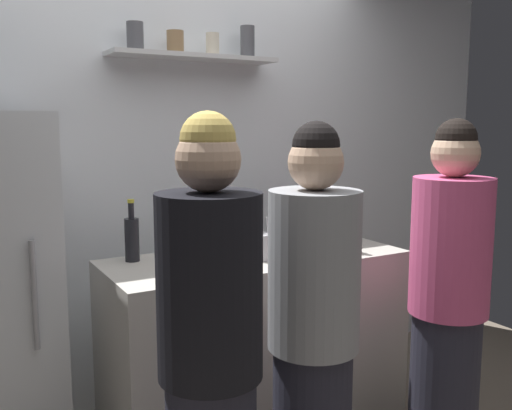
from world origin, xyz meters
name	(u,v)px	position (x,y,z in m)	size (l,w,h in m)	color
back_wall_assembly	(166,171)	(0.00, 1.25, 1.30)	(4.80, 0.32, 2.60)	white
counter	(256,347)	(0.19, 0.55, 0.47)	(1.46, 0.61, 0.93)	#B7B2A8
baking_pan	(320,236)	(0.67, 0.68, 0.96)	(0.34, 0.24, 0.05)	gray
utensil_holder	(262,247)	(0.18, 0.47, 0.99)	(0.11, 0.11, 0.21)	#B2B2B7
wine_bottle_pale_glass	(327,236)	(0.45, 0.33, 1.04)	(0.07, 0.07, 0.30)	#B2BFB2
wine_bottle_dark_glass	(132,238)	(-0.37, 0.74, 1.04)	(0.07, 0.07, 0.29)	black
wine_bottle_amber_glass	(183,245)	(-0.21, 0.49, 1.04)	(0.08, 0.08, 0.29)	#472814
wine_bottle_green_glass	(339,226)	(0.61, 0.44, 1.06)	(0.07, 0.07, 0.32)	#19471E
water_bottle_plastic	(235,225)	(0.19, 0.77, 1.05)	(0.08, 0.08, 0.26)	silver
person_pink_top	(448,306)	(0.76, -0.14, 0.78)	(0.34, 0.34, 1.59)	#262633
person_grey_hoodie	(313,339)	(0.04, -0.15, 0.78)	(0.34, 0.34, 1.58)	#262633
person_blonde	(211,366)	(-0.41, -0.21, 0.79)	(0.34, 0.34, 1.61)	#262633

